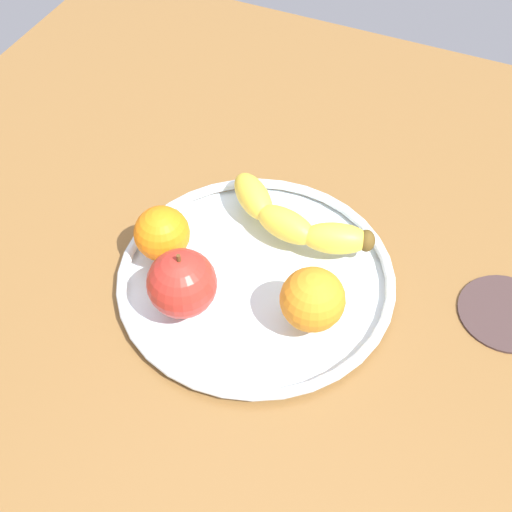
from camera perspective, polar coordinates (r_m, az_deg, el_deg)
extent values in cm
cube|color=brown|center=(83.00, 0.00, -3.04)|extent=(110.95, 110.95, 4.00)
cylinder|color=silver|center=(81.19, 0.00, -2.05)|extent=(30.65, 30.65, 0.60)
torus|color=silver|center=(80.48, 0.00, -1.66)|extent=(31.93, 31.93, 1.20)
ellipsoid|color=yellow|center=(85.69, -0.22, 4.86)|extent=(8.37, 8.04, 3.70)
ellipsoid|color=yellow|center=(82.50, 2.44, 2.56)|extent=(8.52, 5.26, 3.70)
ellipsoid|color=yellow|center=(81.49, 6.46, 1.44)|extent=(8.67, 5.95, 3.70)
ellipsoid|color=brown|center=(81.72, 8.96, 1.24)|extent=(2.70, 3.08, 2.59)
sphere|color=red|center=(74.69, -6.03, -2.23)|extent=(7.55, 7.55, 7.55)
cylinder|color=#593819|center=(71.62, -6.29, -0.27)|extent=(0.44, 0.44, 1.20)
sphere|color=orange|center=(80.34, -7.63, 1.82)|extent=(6.42, 6.42, 6.42)
sphere|color=orange|center=(73.60, 4.61, -3.54)|extent=(6.96, 6.96, 6.96)
cylinder|color=#3D2C2A|center=(83.35, 19.64, -4.32)|extent=(10.69, 10.69, 0.60)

